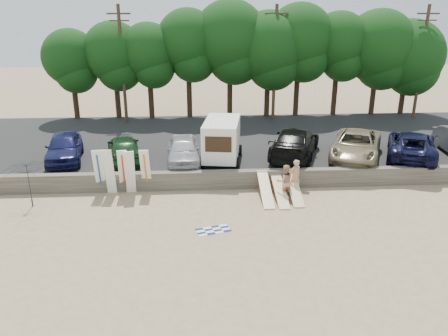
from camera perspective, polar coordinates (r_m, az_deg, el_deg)
The scene contains 26 objects.
ground at distance 21.66m, azimuth 8.12°, elevation -5.43°, with size 120.00×120.00×0.00m, color tan.
seawall at distance 24.17m, azimuth 6.80°, elevation -1.35°, with size 44.00×0.50×1.00m, color #6B6356.
parking_lot at distance 31.23m, azimuth 4.40°, elevation 3.34°, with size 44.00×14.50×0.70m, color #282828.
treeline at distance 37.30m, azimuth 6.01°, elevation 15.54°, with size 33.20×6.28×9.48m.
utility_poles at distance 35.91m, azimuth 6.66°, elevation 13.69°, with size 25.80×0.26×9.00m.
box_trailer at distance 25.79m, azimuth -0.29°, elevation 3.88°, with size 2.70×4.14×2.48m.
car_0 at distance 27.76m, azimuth -20.14°, elevation 2.60°, with size 1.96×4.87×1.66m, color #131643.
car_1 at distance 26.74m, azimuth -12.94°, elevation 2.59°, with size 1.85×4.59×1.56m, color #143818.
car_2 at distance 25.78m, azimuth -5.33°, elevation 2.39°, with size 1.86×4.61×1.57m, color #A8A9AE.
car_3 at distance 27.11m, azimuth 9.23°, elevation 3.32°, with size 2.49×6.13×1.78m, color black.
car_4 at distance 27.67m, azimuth 16.87°, elevation 2.87°, with size 2.69×5.82×1.62m, color #887A57.
car_5 at distance 28.90m, azimuth 23.30°, elevation 2.79°, with size 2.68×5.82×1.62m, color black.
surfboard_upright_0 at distance 23.74m, azimuth -15.98°, elevation -0.43°, with size 0.50×0.06×2.60m, color white.
surfboard_upright_1 at distance 23.48m, azimuth -14.73°, elevation -0.49°, with size 0.50×0.06×2.60m, color white.
surfboard_upright_2 at distance 23.49m, azimuth -13.01°, elevation -0.40°, with size 0.50×0.06×2.60m, color white.
surfboard_upright_3 at distance 23.22m, azimuth -12.17°, elevation -0.57°, with size 0.50×0.06×2.60m, color white.
surfboard_upright_4 at distance 23.35m, azimuth -10.18°, elevation -0.33°, with size 0.50×0.06×2.60m, color white.
surfboard_low_0 at distance 22.64m, azimuth 5.45°, elevation -2.76°, with size 0.56×3.00×0.07m, color beige.
surfboard_low_1 at distance 22.75m, azimuth 7.31°, elevation -2.96°, with size 0.56×3.00×0.07m, color beige.
surfboard_low_2 at distance 22.98m, azimuth 9.12°, elevation -2.52°, with size 0.56×3.00×0.07m, color beige.
beachgoer_a at distance 23.35m, azimuth 9.27°, elevation -1.10°, with size 0.68×0.45×1.87m, color tan.
beachgoer_b at distance 22.70m, azimuth 7.95°, elevation -1.74°, with size 0.88×0.68×1.80m, color tan.
cooler at distance 23.48m, azimuth 9.20°, elevation -3.01°, with size 0.38×0.30×0.32m, color #289355.
gear_bag at distance 23.84m, azimuth 7.98°, elevation -2.71°, with size 0.30×0.25×0.22m, color #C15716.
beach_towel at distance 19.55m, azimuth -1.42°, elevation -8.11°, with size 1.50×1.50×0.00m, color white.
beach_umbrella at distance 23.41m, azimuth -23.92°, elevation -1.97°, with size 2.53×2.58×2.32m, color black.
Camera 1 is at (-4.24, -19.17, 9.15)m, focal length 35.00 mm.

